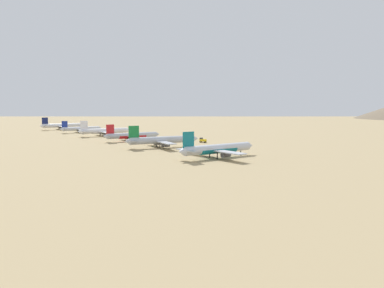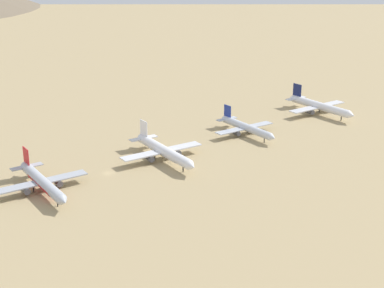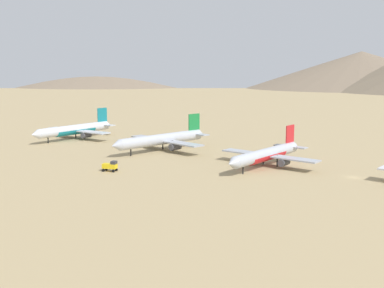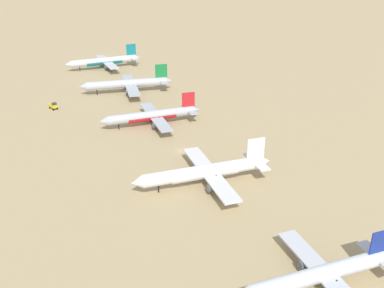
{
  "view_description": "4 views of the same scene",
  "coord_description": "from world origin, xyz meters",
  "px_view_note": "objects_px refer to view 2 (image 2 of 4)",
  "views": [
    {
      "loc": [
        -145.15,
        -293.17,
        28.59
      ],
      "look_at": [
        5.7,
        -102.57,
        3.22
      ],
      "focal_mm": 34.18,
      "sensor_mm": 36.0,
      "label": 1
    },
    {
      "loc": [
        200.4,
        -125.79,
        96.08
      ],
      "look_at": [
        6.93,
        44.27,
        5.56
      ],
      "focal_mm": 52.5,
      "sensor_mm": 36.0,
      "label": 2
    },
    {
      "loc": [
        153.21,
        33.64,
        35.26
      ],
      "look_at": [
        6.07,
        -61.12,
        6.97
      ],
      "focal_mm": 41.64,
      "sensor_mm": 36.0,
      "label": 3
    },
    {
      "loc": [
        67.34,
        142.75,
        75.59
      ],
      "look_at": [
        -2.43,
        5.51,
        4.77
      ],
      "focal_mm": 39.41,
      "sensor_mm": 36.0,
      "label": 4
    }
  ],
  "objects_px": {
    "parked_jet_3": "(163,151)",
    "parked_jet_4": "(246,127)",
    "parked_jet_5": "(319,106)",
    "parked_jet_2": "(42,182)"
  },
  "relations": [
    {
      "from": "parked_jet_3",
      "to": "parked_jet_4",
      "type": "distance_m",
      "value": 57.43
    },
    {
      "from": "parked_jet_2",
      "to": "parked_jet_3",
      "type": "distance_m",
      "value": 60.71
    },
    {
      "from": "parked_jet_2",
      "to": "parked_jet_4",
      "type": "xyz_separation_m",
      "value": [
        3.67,
        117.97,
        -0.34
      ]
    },
    {
      "from": "parked_jet_2",
      "to": "parked_jet_4",
      "type": "relative_size",
      "value": 1.09
    },
    {
      "from": "parked_jet_2",
      "to": "parked_jet_5",
      "type": "xyz_separation_m",
      "value": [
        5.09,
        180.76,
        0.37
      ]
    },
    {
      "from": "parked_jet_2",
      "to": "parked_jet_3",
      "type": "bearing_deg",
      "value": 85.82
    },
    {
      "from": "parked_jet_3",
      "to": "parked_jet_4",
      "type": "xyz_separation_m",
      "value": [
        -0.76,
        57.42,
        -0.62
      ]
    },
    {
      "from": "parked_jet_3",
      "to": "parked_jet_5",
      "type": "distance_m",
      "value": 120.22
    },
    {
      "from": "parked_jet_2",
      "to": "parked_jet_5",
      "type": "height_order",
      "value": "parked_jet_5"
    },
    {
      "from": "parked_jet_3",
      "to": "parked_jet_5",
      "type": "height_order",
      "value": "parked_jet_5"
    }
  ]
}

